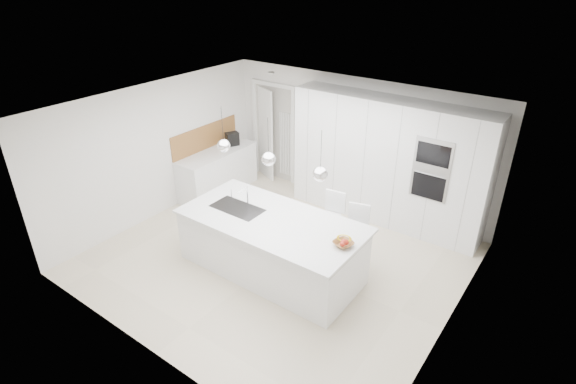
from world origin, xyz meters
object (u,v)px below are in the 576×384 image
Objects in this scene: fruit_bowl at (343,244)px; espresso_machine at (232,139)px; bar_stool_left at (330,225)px; island_base at (270,247)px; bar_stool_right at (353,237)px.

espresso_machine reaches higher than fruit_bowl.
bar_stool_left is at bearing 129.61° from fruit_bowl.
bar_stool_left is at bearing 5.17° from espresso_machine.
bar_stool_left is (3.04, -1.05, -0.49)m from espresso_machine.
espresso_machine is at bearing 153.03° from fruit_bowl.
island_base is 1.32m from fruit_bowl.
island_base is 9.98× the size of espresso_machine.
fruit_bowl is 1.18m from bar_stool_left.
bar_stool_left reaches higher than bar_stool_right.
fruit_bowl is 0.95× the size of espresso_machine.
espresso_machine is 0.26× the size of bar_stool_left.
espresso_machine is at bearing 153.79° from bar_stool_left.
bar_stool_right reaches higher than island_base.
espresso_machine is 0.27× the size of bar_stool_right.
bar_stool_left is 0.47m from bar_stool_right.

